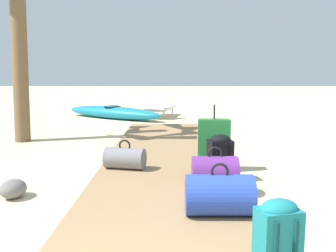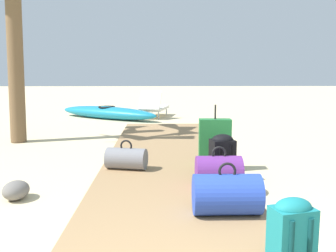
{
  "view_description": "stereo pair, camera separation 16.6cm",
  "coord_description": "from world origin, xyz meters",
  "px_view_note": "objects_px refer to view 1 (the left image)",
  "views": [
    {
      "loc": [
        0.06,
        -1.2,
        1.37
      ],
      "look_at": [
        0.02,
        4.37,
        0.55
      ],
      "focal_mm": 39.79,
      "sensor_mm": 36.0,
      "label": 1
    },
    {
      "loc": [
        -0.11,
        -1.2,
        1.37
      ],
      "look_at": [
        0.02,
        4.37,
        0.55
      ],
      "focal_mm": 39.79,
      "sensor_mm": 36.0,
      "label": 2
    }
  ],
  "objects_px": {
    "backpack_teal": "(278,233)",
    "kayak": "(113,112)",
    "lounge_chair": "(159,106)",
    "duffel_bag_blue": "(219,195)",
    "duffel_bag_purple": "(215,172)",
    "duffel_bag_grey": "(125,158)",
    "backpack_black": "(220,154)",
    "suitcase_green": "(214,142)"
  },
  "relations": [
    {
      "from": "backpack_teal",
      "to": "kayak",
      "type": "bearing_deg",
      "value": 105.62
    },
    {
      "from": "lounge_chair",
      "to": "duffel_bag_blue",
      "type": "bearing_deg",
      "value": -84.43
    },
    {
      "from": "duffel_bag_purple",
      "to": "lounge_chair",
      "type": "distance_m",
      "value": 7.12
    },
    {
      "from": "duffel_bag_purple",
      "to": "duffel_bag_grey",
      "type": "relative_size",
      "value": 0.88
    },
    {
      "from": "duffel_bag_purple",
      "to": "lounge_chair",
      "type": "relative_size",
      "value": 0.31
    },
    {
      "from": "duffel_bag_purple",
      "to": "backpack_black",
      "type": "relative_size",
      "value": 0.98
    },
    {
      "from": "kayak",
      "to": "suitcase_green",
      "type": "bearing_deg",
      "value": -68.34
    },
    {
      "from": "backpack_teal",
      "to": "duffel_bag_purple",
      "type": "height_order",
      "value": "backpack_teal"
    },
    {
      "from": "kayak",
      "to": "duffel_bag_purple",
      "type": "bearing_deg",
      "value": -72.14
    },
    {
      "from": "duffel_bag_purple",
      "to": "duffel_bag_grey",
      "type": "distance_m",
      "value": 1.37
    },
    {
      "from": "backpack_teal",
      "to": "duffel_bag_grey",
      "type": "relative_size",
      "value": 0.84
    },
    {
      "from": "suitcase_green",
      "to": "backpack_black",
      "type": "relative_size",
      "value": 1.63
    },
    {
      "from": "duffel_bag_purple",
      "to": "kayak",
      "type": "height_order",
      "value": "duffel_bag_purple"
    },
    {
      "from": "backpack_black",
      "to": "kayak",
      "type": "bearing_deg",
      "value": 110.3
    },
    {
      "from": "duffel_bag_grey",
      "to": "backpack_teal",
      "type": "bearing_deg",
      "value": -63.08
    },
    {
      "from": "duffel_bag_grey",
      "to": "lounge_chair",
      "type": "bearing_deg",
      "value": 87.43
    },
    {
      "from": "duffel_bag_grey",
      "to": "backpack_black",
      "type": "bearing_deg",
      "value": -13.27
    },
    {
      "from": "duffel_bag_grey",
      "to": "kayak",
      "type": "xyz_separation_m",
      "value": [
        -1.08,
        5.95,
        -0.04
      ]
    },
    {
      "from": "duffel_bag_grey",
      "to": "kayak",
      "type": "distance_m",
      "value": 6.05
    },
    {
      "from": "duffel_bag_blue",
      "to": "kayak",
      "type": "bearing_deg",
      "value": 105.72
    },
    {
      "from": "backpack_teal",
      "to": "backpack_black",
      "type": "xyz_separation_m",
      "value": [
        -0.07,
        2.27,
        0.02
      ]
    },
    {
      "from": "duffel_bag_purple",
      "to": "kayak",
      "type": "xyz_separation_m",
      "value": [
        -2.18,
        6.76,
        -0.08
      ]
    },
    {
      "from": "duffel_bag_purple",
      "to": "suitcase_green",
      "type": "height_order",
      "value": "suitcase_green"
    },
    {
      "from": "suitcase_green",
      "to": "kayak",
      "type": "relative_size",
      "value": 0.26
    },
    {
      "from": "duffel_bag_grey",
      "to": "lounge_chair",
      "type": "xyz_separation_m",
      "value": [
        0.28,
        6.26,
        0.1
      ]
    },
    {
      "from": "duffel_bag_purple",
      "to": "duffel_bag_blue",
      "type": "relative_size",
      "value": 0.83
    },
    {
      "from": "lounge_chair",
      "to": "kayak",
      "type": "xyz_separation_m",
      "value": [
        -1.36,
        -0.31,
        -0.15
      ]
    },
    {
      "from": "duffel_bag_grey",
      "to": "backpack_black",
      "type": "height_order",
      "value": "backpack_black"
    },
    {
      "from": "duffel_bag_blue",
      "to": "kayak",
      "type": "relative_size",
      "value": 0.19
    },
    {
      "from": "kayak",
      "to": "duffel_bag_blue",
      "type": "bearing_deg",
      "value": -74.28
    },
    {
      "from": "backpack_teal",
      "to": "duffel_bag_purple",
      "type": "bearing_deg",
      "value": 96.52
    },
    {
      "from": "backpack_teal",
      "to": "lounge_chair",
      "type": "distance_m",
      "value": 8.88
    },
    {
      "from": "backpack_teal",
      "to": "lounge_chair",
      "type": "relative_size",
      "value": 0.3
    },
    {
      "from": "duffel_bag_purple",
      "to": "duffel_bag_blue",
      "type": "xyz_separation_m",
      "value": [
        -0.05,
        -0.79,
        0.01
      ]
    },
    {
      "from": "duffel_bag_grey",
      "to": "suitcase_green",
      "type": "bearing_deg",
      "value": 9.28
    },
    {
      "from": "backpack_teal",
      "to": "backpack_black",
      "type": "relative_size",
      "value": 0.94
    },
    {
      "from": "duffel_bag_blue",
      "to": "kayak",
      "type": "distance_m",
      "value": 7.85
    },
    {
      "from": "backpack_teal",
      "to": "kayak",
      "type": "distance_m",
      "value": 8.84
    },
    {
      "from": "duffel_bag_grey",
      "to": "kayak",
      "type": "relative_size",
      "value": 0.18
    },
    {
      "from": "backpack_black",
      "to": "kayak",
      "type": "height_order",
      "value": "backpack_black"
    },
    {
      "from": "backpack_teal",
      "to": "suitcase_green",
      "type": "height_order",
      "value": "suitcase_green"
    },
    {
      "from": "duffel_bag_grey",
      "to": "kayak",
      "type": "bearing_deg",
      "value": 100.27
    }
  ]
}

